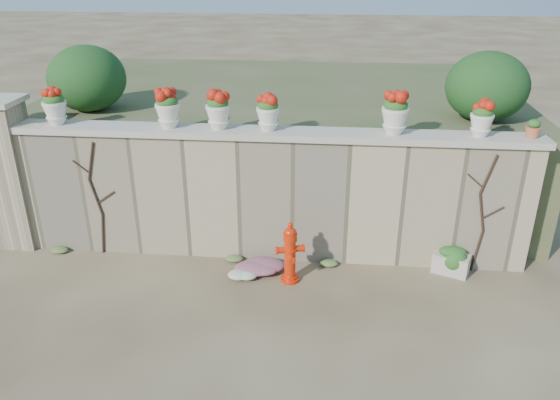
# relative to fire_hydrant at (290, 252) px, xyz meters

# --- Properties ---
(ground) EXTENTS (80.00, 80.00, 0.00)m
(ground) POSITION_rel_fire_hydrant_xyz_m (-0.42, -1.02, -0.49)
(ground) COLOR #4F3C27
(ground) RESTS_ON ground
(stone_wall) EXTENTS (8.00, 0.40, 2.00)m
(stone_wall) POSITION_rel_fire_hydrant_xyz_m (-0.42, 0.78, 0.51)
(stone_wall) COLOR tan
(stone_wall) RESTS_ON ground
(wall_cap) EXTENTS (8.10, 0.52, 0.10)m
(wall_cap) POSITION_rel_fire_hydrant_xyz_m (-0.42, 0.78, 1.56)
(wall_cap) COLOR #BDB4A0
(wall_cap) RESTS_ON stone_wall
(gate_pillar) EXTENTS (0.72, 0.72, 2.48)m
(gate_pillar) POSITION_rel_fire_hydrant_xyz_m (-4.57, 0.78, 0.77)
(gate_pillar) COLOR tan
(gate_pillar) RESTS_ON ground
(raised_fill) EXTENTS (9.00, 6.00, 2.00)m
(raised_fill) POSITION_rel_fire_hydrant_xyz_m (-0.42, 3.98, 0.51)
(raised_fill) COLOR #384C23
(raised_fill) RESTS_ON ground
(back_shrub_left) EXTENTS (1.30, 1.30, 1.10)m
(back_shrub_left) POSITION_rel_fire_hydrant_xyz_m (-3.62, 1.98, 2.06)
(back_shrub_left) COLOR #143814
(back_shrub_left) RESTS_ON raised_fill
(back_shrub_right) EXTENTS (1.30, 1.30, 1.10)m
(back_shrub_right) POSITION_rel_fire_hydrant_xyz_m (2.98, 1.98, 2.06)
(back_shrub_right) COLOR #143814
(back_shrub_right) RESTS_ON raised_fill
(vine_left) EXTENTS (0.60, 0.04, 1.91)m
(vine_left) POSITION_rel_fire_hydrant_xyz_m (-3.10, 0.56, 0.50)
(vine_left) COLOR black
(vine_left) RESTS_ON ground
(vine_right) EXTENTS (0.60, 0.04, 1.91)m
(vine_right) POSITION_rel_fire_hydrant_xyz_m (2.80, 0.56, 0.50)
(vine_right) COLOR black
(vine_right) RESTS_ON ground
(fire_hydrant) EXTENTS (0.42, 0.30, 0.97)m
(fire_hydrant) POSITION_rel_fire_hydrant_xyz_m (0.00, 0.00, 0.00)
(fire_hydrant) COLOR red
(fire_hydrant) RESTS_ON ground
(planter_box) EXTENTS (0.61, 0.49, 0.44)m
(planter_box) POSITION_rel_fire_hydrant_xyz_m (2.44, 0.47, -0.28)
(planter_box) COLOR #BDB4A0
(planter_box) RESTS_ON ground
(green_shrub) EXTENTS (0.56, 0.51, 0.53)m
(green_shrub) POSITION_rel_fire_hydrant_xyz_m (2.47, 0.42, -0.22)
(green_shrub) COLOR #1E5119
(green_shrub) RESTS_ON ground
(magenta_clump) EXTENTS (0.83, 0.56, 0.22)m
(magenta_clump) POSITION_rel_fire_hydrant_xyz_m (-0.55, 0.21, -0.38)
(magenta_clump) COLOR #BD2589
(magenta_clump) RESTS_ON ground
(white_flowers) EXTENTS (0.48, 0.38, 0.17)m
(white_flowers) POSITION_rel_fire_hydrant_xyz_m (-0.68, -0.07, -0.40)
(white_flowers) COLOR white
(white_flowers) RESTS_ON ground
(urn_pot_0) EXTENTS (0.36, 0.36, 0.56)m
(urn_pot_0) POSITION_rel_fire_hydrant_xyz_m (-3.64, 0.78, 1.89)
(urn_pot_0) COLOR silver
(urn_pot_0) RESTS_ON wall_cap
(urn_pot_1) EXTENTS (0.37, 0.37, 0.58)m
(urn_pot_1) POSITION_rel_fire_hydrant_xyz_m (-1.89, 0.78, 1.90)
(urn_pot_1) COLOR silver
(urn_pot_1) RESTS_ON wall_cap
(urn_pot_2) EXTENTS (0.37, 0.37, 0.58)m
(urn_pot_2) POSITION_rel_fire_hydrant_xyz_m (-1.14, 0.78, 1.90)
(urn_pot_2) COLOR silver
(urn_pot_2) RESTS_ON wall_cap
(urn_pot_3) EXTENTS (0.35, 0.35, 0.55)m
(urn_pot_3) POSITION_rel_fire_hydrant_xyz_m (-0.40, 0.78, 1.88)
(urn_pot_3) COLOR silver
(urn_pot_3) RESTS_ON wall_cap
(urn_pot_4) EXTENTS (0.39, 0.39, 0.61)m
(urn_pot_4) POSITION_rel_fire_hydrant_xyz_m (1.43, 0.78, 1.92)
(urn_pot_4) COLOR silver
(urn_pot_4) RESTS_ON wall_cap
(urn_pot_5) EXTENTS (0.33, 0.33, 0.51)m
(urn_pot_5) POSITION_rel_fire_hydrant_xyz_m (2.64, 0.78, 1.87)
(urn_pot_5) COLOR silver
(urn_pot_5) RESTS_ON wall_cap
(terracotta_pot) EXTENTS (0.21, 0.21, 0.25)m
(terracotta_pot) POSITION_rel_fire_hydrant_xyz_m (3.37, 0.78, 1.73)
(terracotta_pot) COLOR #C2623B
(terracotta_pot) RESTS_ON wall_cap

